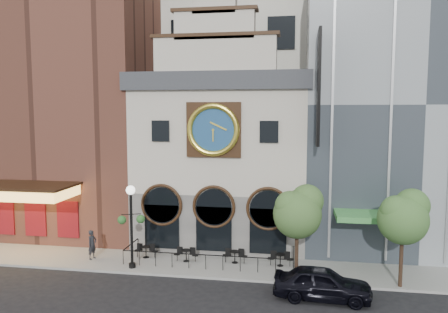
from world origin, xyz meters
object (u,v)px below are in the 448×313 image
bistro_2 (235,256)px  tree_left (298,210)px  car_right (322,283)px  bistro_1 (186,254)px  bistro_0 (146,251)px  pedestrian (92,245)px  bistro_3 (280,259)px  tree_right (404,216)px  lamppost (131,217)px

bistro_2 → tree_left: (3.91, -2.09, 3.55)m
car_right → bistro_1: bearing=67.4°
bistro_0 → pedestrian: pedestrian is taller
pedestrian → bistro_0: bearing=-61.7°
bistro_3 → tree_right: size_ratio=0.29×
bistro_3 → pedestrian: (-12.16, -0.69, 0.49)m
bistro_0 → bistro_3: 8.79m
bistro_0 → pedestrian: size_ratio=0.82×
car_right → pedestrian: pedestrian is taller
bistro_1 → bistro_3: (5.99, 0.16, 0.00)m
bistro_1 → pedestrian: 6.21m
lamppost → car_right: bearing=-32.6°
bistro_0 → tree_right: bearing=-8.2°
bistro_1 → tree_left: 8.08m
bistro_3 → tree_right: (6.68, -2.11, 3.51)m
lamppost → tree_left: 10.07m
pedestrian → tree_left: size_ratio=0.35×
car_right → tree_right: 5.83m
bistro_2 → bistro_3: size_ratio=1.00×
bistro_2 → lamppost: size_ratio=0.31×
bistro_3 → pedestrian: size_ratio=0.82×
bistro_1 → tree_right: tree_right is taller
pedestrian → lamppost: (3.16, -1.10, 2.21)m
car_right → pedestrian: (-14.47, 3.50, 0.25)m
bistro_1 → lamppost: (-3.01, -1.63, 2.71)m
bistro_3 → car_right: car_right is taller
lamppost → tree_right: tree_right is taller
tree_right → bistro_0: bearing=171.8°
lamppost → pedestrian: bearing=140.2°
bistro_3 → bistro_2: bearing=178.3°
pedestrian → tree_right: tree_right is taller
car_right → lamppost: (-11.31, 2.40, 2.47)m
bistro_1 → pedestrian: pedestrian is taller
tree_right → bistro_3: bearing=162.5°
lamppost → bistro_3: bearing=-9.4°
bistro_2 → car_right: (5.19, -4.27, 0.24)m
car_right → tree_left: bearing=33.7°
bistro_1 → car_right: bearing=-25.9°
bistro_3 → tree_right: tree_right is taller
lamppost → tree_right: (15.68, -0.32, 0.80)m
bistro_2 → tree_right: tree_right is taller
bistro_1 → bistro_0: bearing=174.5°
tree_right → tree_left: bearing=179.0°
bistro_1 → tree_right: 13.29m
pedestrian → tree_left: (13.19, -1.32, 3.06)m
car_right → lamppost: lamppost is taller
bistro_3 → tree_left: tree_left is taller
bistro_1 → tree_right: bearing=-8.8°
bistro_3 → tree_left: bearing=-62.8°
bistro_0 → pedestrian: bearing=-166.7°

